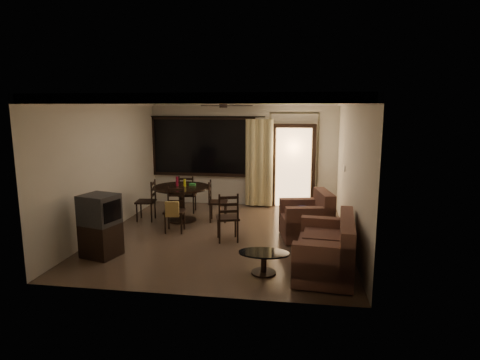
% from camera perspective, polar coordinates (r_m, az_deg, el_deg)
% --- Properties ---
extents(ground, '(5.50, 5.50, 0.00)m').
position_cam_1_polar(ground, '(8.42, -2.25, -7.83)').
color(ground, '#7F6651').
rests_on(ground, ground).
extents(room_shell, '(5.50, 6.70, 5.50)m').
position_cam_1_polar(room_shell, '(9.71, 3.09, 5.62)').
color(room_shell, beige).
rests_on(room_shell, ground).
extents(dining_table, '(1.31, 1.31, 1.04)m').
position_cam_1_polar(dining_table, '(9.40, -8.30, -1.95)').
color(dining_table, black).
rests_on(dining_table, ground).
extents(dining_chair_west, '(0.46, 0.46, 0.95)m').
position_cam_1_polar(dining_chair_west, '(9.67, -13.14, -3.97)').
color(dining_chair_west, black).
rests_on(dining_chair_west, ground).
extents(dining_chair_east, '(0.46, 0.46, 0.95)m').
position_cam_1_polar(dining_chair_east, '(9.37, -3.20, -4.17)').
color(dining_chair_east, black).
rests_on(dining_chair_east, ground).
extents(dining_chair_south, '(0.46, 0.52, 0.95)m').
position_cam_1_polar(dining_chair_south, '(8.66, -9.28, -5.33)').
color(dining_chair_south, black).
rests_on(dining_chair_south, ground).
extents(dining_chair_north, '(0.46, 0.46, 0.95)m').
position_cam_1_polar(dining_chair_north, '(10.23, -7.46, -3.00)').
color(dining_chair_north, black).
rests_on(dining_chair_north, ground).
extents(tv_cabinet, '(0.70, 0.66, 1.12)m').
position_cam_1_polar(tv_cabinet, '(7.53, -19.24, -6.13)').
color(tv_cabinet, black).
rests_on(tv_cabinet, ground).
extents(sofa, '(1.03, 1.73, 0.89)m').
position_cam_1_polar(sofa, '(6.67, 12.47, -9.76)').
color(sofa, '#43241F').
rests_on(sofa, ground).
extents(armchair, '(1.11, 1.11, 0.95)m').
position_cam_1_polar(armchair, '(8.21, 9.73, -5.58)').
color(armchair, '#43241F').
rests_on(armchair, ground).
extents(coffee_table, '(0.81, 0.49, 0.36)m').
position_cam_1_polar(coffee_table, '(6.50, 3.40, -11.19)').
color(coffee_table, black).
rests_on(coffee_table, ground).
extents(side_chair, '(0.54, 0.54, 0.99)m').
position_cam_1_polar(side_chair, '(8.00, -1.75, -6.59)').
color(side_chair, black).
rests_on(side_chair, ground).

